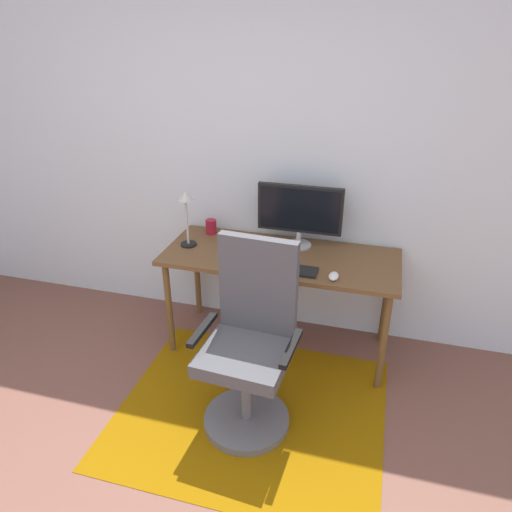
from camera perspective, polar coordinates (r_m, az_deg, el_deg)
wall_back at (r=3.39m, az=-1.02°, el=12.18°), size 6.00×0.10×2.60m
area_rug at (r=3.04m, az=-0.58°, el=-18.12°), size 1.58×1.36×0.01m
desk at (r=3.19m, az=2.93°, el=-1.05°), size 1.57×0.64×0.74m
monitor at (r=3.20m, az=5.30°, el=5.39°), size 0.58×0.18×0.43m
keyboard at (r=2.97m, az=3.30°, el=-1.54°), size 0.43×0.13×0.02m
computer_mouse at (r=2.90m, az=9.35°, el=-2.41°), size 0.06×0.10×0.03m
coffee_cup at (r=3.47m, az=-5.44°, el=3.54°), size 0.08×0.08×0.11m
cell_phone at (r=3.24m, az=-3.73°, el=0.90°), size 0.11×0.15×0.01m
desk_lamp at (r=3.22m, az=-8.43°, el=5.67°), size 0.11×0.11×0.39m
office_chair at (r=2.70m, az=-0.74°, el=-11.47°), size 0.57×0.50×1.12m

